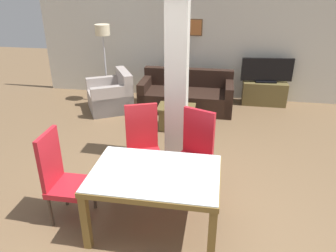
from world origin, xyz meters
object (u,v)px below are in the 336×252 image
object	(u,v)px
bottle	(183,103)
floor_lamp	(103,38)
tv_stand	(264,93)
tv_screen	(267,71)
sofa	(186,96)
armchair	(112,97)
dining_table	(155,184)
dining_chair_head_left	(61,176)
coffee_table	(176,117)
dining_chair_far_right	(194,150)
dining_chair_far_left	(143,144)

from	to	relation	value
bottle	floor_lamp	bearing A→B (deg)	146.59
tv_stand	tv_screen	size ratio (longest dim) A/B	0.86
sofa	armchair	world-z (taller)	armchair
dining_table	dining_chair_head_left	distance (m)	1.10
sofa	floor_lamp	distance (m)	2.16
dining_table	armchair	bearing A→B (deg)	115.85
dining_chair_head_left	tv_stand	size ratio (longest dim) A/B	1.18
sofa	coffee_table	xyz separation A→B (m)	(-0.07, -1.04, -0.05)
coffee_table	floor_lamp	size ratio (longest dim) A/B	0.40
dining_table	coffee_table	world-z (taller)	dining_table
dining_chair_far_right	dining_table	bearing A→B (deg)	90.00
dining_chair_head_left	sofa	xyz separation A→B (m)	(1.03, 3.71, -0.30)
dining_chair_far_left	bottle	bearing A→B (deg)	-122.14
bottle	tv_stand	size ratio (longest dim) A/B	0.28
armchair	tv_screen	size ratio (longest dim) A/B	1.06
dining_table	bottle	distance (m)	2.61
coffee_table	armchair	bearing A→B (deg)	154.34
dining_chair_head_left	armchair	bearing A→B (deg)	-170.90
coffee_table	dining_chair_head_left	bearing A→B (deg)	-109.74
floor_lamp	tv_screen	bearing A→B (deg)	6.81
dining_table	tv_stand	bearing A→B (deg)	69.30
dining_chair_far_right	coffee_table	world-z (taller)	dining_chair_far_right
tv_stand	floor_lamp	distance (m)	3.72
dining_chair_far_right	bottle	size ratio (longest dim) A/B	4.22
sofa	dining_chair_far_left	bearing A→B (deg)	84.30
dining_chair_far_right	armchair	distance (m)	3.25
coffee_table	sofa	bearing A→B (deg)	86.11
tv_screen	dining_chair_far_right	bearing A→B (deg)	63.97
dining_chair_far_right	floor_lamp	distance (m)	3.84
sofa	coffee_table	distance (m)	1.04
dining_chair_far_left	dining_chair_head_left	bearing A→B (deg)	29.18
bottle	floor_lamp	world-z (taller)	floor_lamp
dining_chair_far_right	tv_screen	size ratio (longest dim) A/B	1.01
armchair	dining_table	bearing A→B (deg)	176.80
dining_chair_head_left	coffee_table	size ratio (longest dim) A/B	1.63
dining_chair_far_right	sofa	bearing A→B (deg)	-58.91
sofa	tv_stand	distance (m)	1.77
coffee_table	tv_screen	bearing A→B (deg)	42.26
dining_chair_far_right	tv_screen	xyz separation A→B (m)	(1.26, 3.42, 0.19)
tv_stand	dining_chair_head_left	bearing A→B (deg)	-122.45
dining_chair_head_left	sofa	size ratio (longest dim) A/B	0.57
dining_chair_head_left	bottle	distance (m)	2.82
dining_chair_far_right	floor_lamp	world-z (taller)	floor_lamp
dining_table	armchair	distance (m)	3.78
armchair	bottle	xyz separation A→B (m)	(1.62, -0.78, 0.26)
dining_chair_far_left	tv_stand	distance (m)	3.90
dining_chair_head_left	armchair	world-z (taller)	dining_chair_head_left
coffee_table	bottle	bearing A→B (deg)	-27.97
sofa	tv_screen	size ratio (longest dim) A/B	1.77
dining_chair_far_left	armchair	bearing A→B (deg)	-83.74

